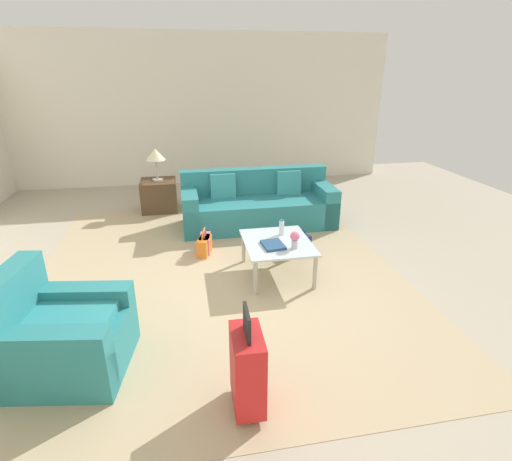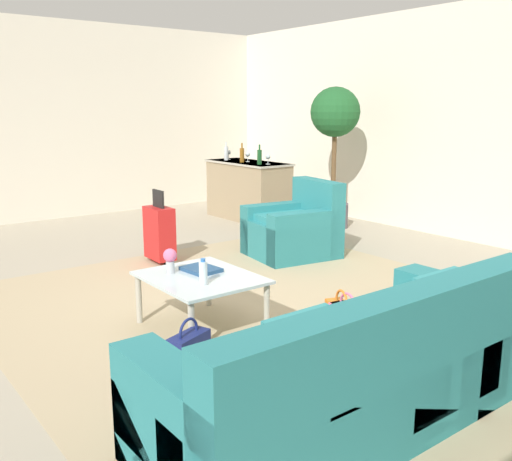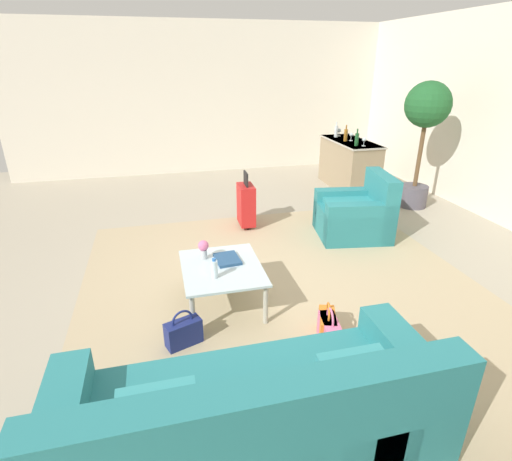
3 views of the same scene
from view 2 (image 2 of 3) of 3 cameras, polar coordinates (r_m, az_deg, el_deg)
ground_plane at (r=5.31m, az=-3.18°, el=-7.21°), size 12.00×12.00×0.00m
wall_back at (r=8.03m, az=21.67°, el=9.85°), size 10.24×0.12×3.10m
wall_left at (r=9.63m, az=-20.91°, el=10.17°), size 0.12×8.00×3.10m
area_rug at (r=4.98m, az=2.70°, el=-8.52°), size 5.20×4.40×0.01m
couch at (r=3.30m, az=10.32°, el=-14.39°), size 0.93×2.40×0.86m
armchair at (r=6.90m, az=4.07°, el=-0.05°), size 0.99×1.07×0.90m
coffee_table at (r=4.61m, az=-5.55°, el=-5.20°), size 0.94×0.79×0.44m
water_bottle at (r=4.36m, az=-5.30°, el=-4.21°), size 0.06×0.06×0.20m
coffee_table_book at (r=4.73m, az=-5.52°, el=-3.88°), size 0.32×0.26×0.03m
flower_vase at (r=4.67m, az=-8.59°, el=-2.79°), size 0.11×0.11×0.21m
bar_console at (r=9.14m, az=-0.79°, el=4.11°), size 1.51×0.67×0.92m
wine_glass_leftmost at (r=9.48m, az=-2.76°, el=7.76°), size 0.08×0.08×0.15m
wine_glass_left_of_centre at (r=9.07m, az=-0.83°, el=7.57°), size 0.08×0.08×0.15m
wine_glass_right_of_centre at (r=8.66m, az=1.20°, el=7.34°), size 0.08×0.08×0.15m
wine_bottle_clear at (r=9.34m, az=-3.00°, el=7.74°), size 0.07×0.07×0.30m
wine_bottle_amber at (r=8.99m, az=-1.41°, el=7.58°), size 0.07×0.07×0.30m
wine_bottle_green at (r=8.64m, az=0.35°, el=7.39°), size 0.07×0.07×0.30m
suitcase_red at (r=6.64m, az=-9.63°, el=-0.19°), size 0.41×0.23×0.85m
handbag_orange at (r=4.64m, az=8.51°, el=-8.56°), size 0.35×0.24×0.36m
handbag_navy at (r=4.05m, az=-6.71°, el=-11.70°), size 0.24×0.35×0.36m
handbag_pink at (r=4.58m, az=9.11°, el=-8.87°), size 0.34×0.19×0.36m
potted_ficus at (r=8.47m, az=7.88°, el=9.81°), size 0.72×0.72×2.06m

